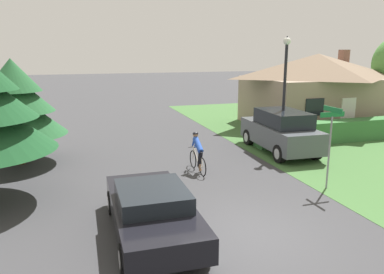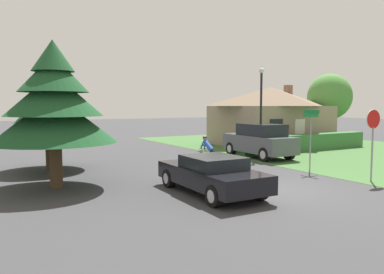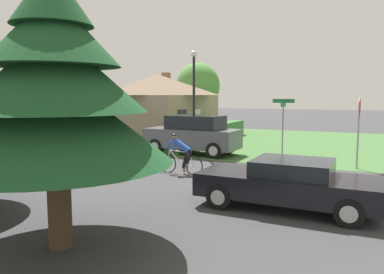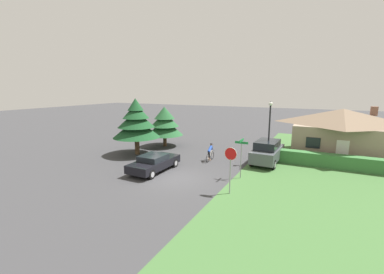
% 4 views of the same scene
% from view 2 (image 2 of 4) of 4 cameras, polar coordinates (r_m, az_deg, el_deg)
% --- Properties ---
extents(ground_plane, '(140.00, 140.00, 0.00)m').
position_cam_2_polar(ground_plane, '(13.42, 12.19, -7.89)').
color(ground_plane, '#38383A').
extents(grass_verge_right, '(16.00, 36.00, 0.01)m').
position_cam_2_polar(grass_verge_right, '(24.80, 26.07, -2.45)').
color(grass_verge_right, '#3D6633').
rests_on(grass_verge_right, ground).
extents(cottage_house, '(8.36, 6.36, 4.55)m').
position_cam_2_polar(cottage_house, '(28.87, 11.90, 3.33)').
color(cottage_house, gray).
rests_on(cottage_house, ground).
extents(hedge_row, '(10.48, 0.90, 1.07)m').
position_cam_2_polar(hedge_row, '(25.29, 16.87, -0.82)').
color(hedge_row, '#387038').
rests_on(hedge_row, ground).
extents(sedan_left_lane, '(1.99, 4.51, 1.26)m').
position_cam_2_polar(sedan_left_lane, '(12.53, 2.97, -5.68)').
color(sedan_left_lane, black).
rests_on(sedan_left_lane, ground).
extents(cyclist, '(0.44, 1.77, 1.50)m').
position_cam_2_polar(cyclist, '(17.60, 2.45, -2.38)').
color(cyclist, black).
rests_on(cyclist, ground).
extents(parked_suv_right, '(2.08, 4.69, 1.90)m').
position_cam_2_polar(parked_suv_right, '(21.47, 10.23, -0.55)').
color(parked_suv_right, '#4C5156').
rests_on(parked_suv_right, ground).
extents(stop_sign, '(0.75, 0.08, 2.78)m').
position_cam_2_polar(stop_sign, '(15.84, 25.86, 0.93)').
color(stop_sign, gray).
rests_on(stop_sign, ground).
extents(street_lamp, '(0.31, 0.31, 5.10)m').
position_cam_2_polar(street_lamp, '(21.39, 10.48, 5.37)').
color(street_lamp, black).
rests_on(street_lamp, ground).
extents(street_name_sign, '(0.90, 0.90, 2.73)m').
position_cam_2_polar(street_name_sign, '(17.47, 17.65, 1.18)').
color(street_name_sign, gray).
rests_on(street_name_sign, ground).
extents(conifer_tall_near, '(4.29, 4.29, 5.21)m').
position_cam_2_polar(conifer_tall_near, '(13.98, -20.27, 4.81)').
color(conifer_tall_near, '#4C3823').
rests_on(conifer_tall_near, ground).
extents(conifer_tall_far, '(3.84, 3.84, 4.21)m').
position_cam_2_polar(conifer_tall_far, '(18.07, -20.99, 3.11)').
color(conifer_tall_far, '#4C3823').
rests_on(conifer_tall_far, ground).
extents(deciduous_tree_right, '(3.58, 3.58, 5.54)m').
position_cam_2_polar(deciduous_tree_right, '(33.13, 20.22, 5.76)').
color(deciduous_tree_right, '#4C3823').
rests_on(deciduous_tree_right, ground).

